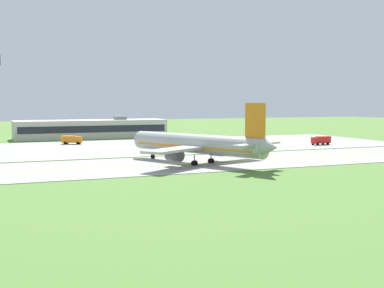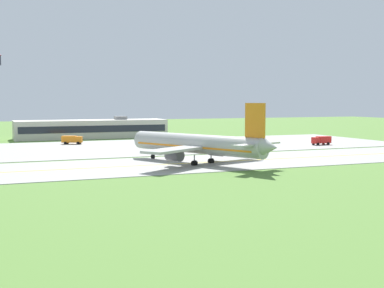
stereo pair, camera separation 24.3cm
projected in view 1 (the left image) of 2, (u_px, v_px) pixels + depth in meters
ground_plane at (191, 164)px, 106.91m from camera, size 500.00×500.00×0.00m
taxiway_strip at (191, 163)px, 106.90m from camera, size 240.00×28.00×0.10m
apron_pad at (168, 146)px, 149.39m from camera, size 140.00×52.00×0.10m
taxiway_centreline at (191, 163)px, 106.90m from camera, size 220.00×0.60×0.01m
airplane_lead at (197, 144)px, 105.73m from camera, size 30.85×37.28×12.70m
service_truck_baggage at (321, 140)px, 151.63m from camera, size 6.14×2.72×2.60m
service_truck_fuel at (71, 139)px, 153.91m from camera, size 6.31×4.39×2.60m
terminal_building at (91, 129)px, 179.97m from camera, size 52.38×12.87×7.61m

